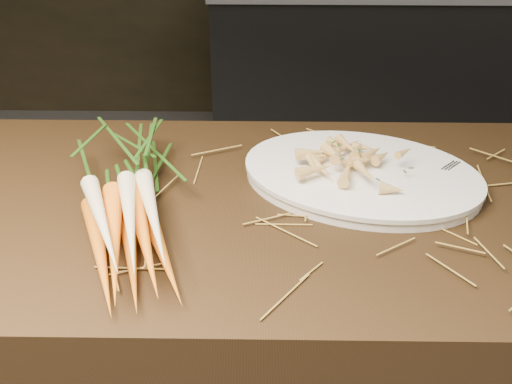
% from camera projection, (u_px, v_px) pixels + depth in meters
% --- Properties ---
extents(main_counter, '(2.40, 0.70, 0.90)m').
position_uv_depth(main_counter, '(420.00, 365.00, 1.49)').
color(main_counter, black).
rests_on(main_counter, ground).
extents(back_counter, '(1.82, 0.62, 0.84)m').
position_uv_depth(back_counter, '(404.00, 64.00, 3.06)').
color(back_counter, black).
rests_on(back_counter, ground).
extents(straw_bedding, '(1.40, 0.60, 0.02)m').
position_uv_depth(straw_bedding, '(453.00, 203.00, 1.23)').
color(straw_bedding, olive).
rests_on(straw_bedding, main_counter).
extents(root_veg_bunch, '(0.32, 0.59, 0.11)m').
position_uv_depth(root_veg_bunch, '(122.00, 186.00, 1.20)').
color(root_veg_bunch, orange).
rests_on(root_veg_bunch, main_counter).
extents(serving_platter, '(0.54, 0.43, 0.03)m').
position_uv_depth(serving_platter, '(362.00, 178.00, 1.30)').
color(serving_platter, white).
rests_on(serving_platter, main_counter).
extents(roasted_veg_heap, '(0.27, 0.23, 0.05)m').
position_uv_depth(roasted_veg_heap, '(363.00, 162.00, 1.28)').
color(roasted_veg_heap, tan).
rests_on(roasted_veg_heap, serving_platter).
extents(serving_fork, '(0.14, 0.14, 0.00)m').
position_uv_depth(serving_fork, '(448.00, 191.00, 1.23)').
color(serving_fork, silver).
rests_on(serving_fork, serving_platter).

